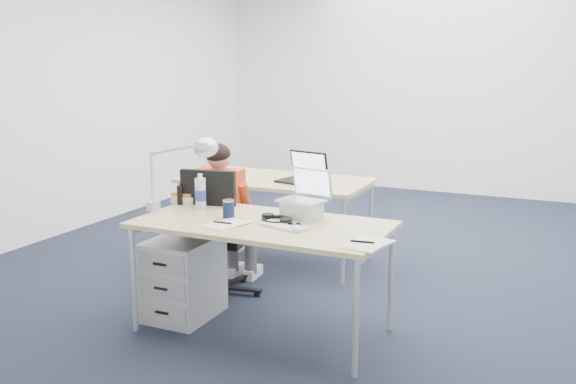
% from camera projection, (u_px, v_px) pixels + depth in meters
% --- Properties ---
extents(floor, '(7.00, 7.00, 0.00)m').
position_uv_depth(floor, '(349.00, 267.00, 5.46)').
color(floor, black).
rests_on(floor, ground).
extents(room, '(6.02, 7.02, 2.80)m').
position_uv_depth(room, '(353.00, 62.00, 5.11)').
color(room, white).
rests_on(room, ground).
extents(desk_near, '(1.60, 0.80, 0.73)m').
position_uv_depth(desk_near, '(262.00, 229.00, 4.05)').
color(desk_near, tan).
rests_on(desk_near, ground).
extents(desk_far, '(1.60, 0.80, 0.73)m').
position_uv_depth(desk_far, '(275.00, 184.00, 5.52)').
color(desk_far, tan).
rests_on(desk_far, ground).
extents(office_chair, '(0.72, 0.72, 0.98)m').
position_uv_depth(office_chair, '(219.00, 259.00, 4.78)').
color(office_chair, black).
rests_on(office_chair, ground).
extents(seated_person, '(0.35, 0.61, 1.13)m').
position_uv_depth(seated_person, '(227.00, 215.00, 4.87)').
color(seated_person, '#C5401C').
rests_on(seated_person, ground).
extents(drawer_pedestal_near, '(0.40, 0.50, 0.55)m').
position_uv_depth(drawer_pedestal_near, '(184.00, 278.00, 4.38)').
color(drawer_pedestal_near, '#ACAEB1').
rests_on(drawer_pedestal_near, ground).
extents(drawer_pedestal_far, '(0.40, 0.50, 0.55)m').
position_uv_depth(drawer_pedestal_far, '(212.00, 224.00, 5.79)').
color(drawer_pedestal_far, '#ACAEB1').
rests_on(drawer_pedestal_far, ground).
extents(silver_laptop, '(0.33, 0.28, 0.31)m').
position_uv_depth(silver_laptop, '(302.00, 195.00, 4.12)').
color(silver_laptop, silver).
rests_on(silver_laptop, desk_near).
extents(wireless_keyboard, '(0.34, 0.22, 0.02)m').
position_uv_depth(wireless_keyboard, '(283.00, 226.00, 3.92)').
color(wireless_keyboard, white).
rests_on(wireless_keyboard, desk_near).
extents(computer_mouse, '(0.09, 0.12, 0.04)m').
position_uv_depth(computer_mouse, '(297.00, 228.00, 3.83)').
color(computer_mouse, white).
rests_on(computer_mouse, desk_near).
extents(headphones, '(0.30, 0.27, 0.04)m').
position_uv_depth(headphones, '(277.00, 219.00, 4.05)').
color(headphones, black).
rests_on(headphones, desk_near).
extents(can_koozie, '(0.09, 0.09, 0.12)m').
position_uv_depth(can_koozie, '(229.00, 209.00, 4.14)').
color(can_koozie, '#141C3E').
rests_on(can_koozie, desk_near).
extents(water_bottle, '(0.08, 0.08, 0.24)m').
position_uv_depth(water_bottle, '(200.00, 191.00, 4.38)').
color(water_bottle, silver).
rests_on(water_bottle, desk_near).
extents(bear_figurine, '(0.10, 0.09, 0.16)m').
position_uv_depth(bear_figurine, '(192.00, 191.00, 4.59)').
color(bear_figurine, '#2B721E').
rests_on(bear_figurine, desk_near).
extents(book_stack, '(0.21, 0.18, 0.08)m').
position_uv_depth(book_stack, '(185.00, 197.00, 4.58)').
color(book_stack, silver).
rests_on(book_stack, desk_near).
extents(cordless_phone, '(0.04, 0.03, 0.14)m').
position_uv_depth(cordless_phone, '(180.00, 195.00, 4.52)').
color(cordless_phone, black).
rests_on(cordless_phone, desk_near).
extents(papers_left, '(0.24, 0.30, 0.01)m').
position_uv_depth(papers_left, '(225.00, 224.00, 3.98)').
color(papers_left, '#FFFB93').
rests_on(papers_left, desk_near).
extents(papers_right, '(0.26, 0.32, 0.01)m').
position_uv_depth(papers_right, '(366.00, 244.00, 3.55)').
color(papers_right, '#FFFB93').
rests_on(papers_right, desk_near).
extents(sunglasses, '(0.10, 0.06, 0.02)m').
position_uv_depth(sunglasses, '(294.00, 226.00, 3.92)').
color(sunglasses, black).
rests_on(sunglasses, desk_near).
extents(desk_lamp, '(0.51, 0.32, 0.55)m').
position_uv_depth(desk_lamp, '(172.00, 173.00, 4.23)').
color(desk_lamp, silver).
rests_on(desk_lamp, desk_near).
extents(dark_laptop, '(0.44, 0.43, 0.27)m').
position_uv_depth(dark_laptop, '(300.00, 167.00, 5.31)').
color(dark_laptop, black).
rests_on(dark_laptop, desk_far).
extents(far_cup, '(0.09, 0.09, 0.10)m').
position_uv_depth(far_cup, '(312.00, 174.00, 5.45)').
color(far_cup, white).
rests_on(far_cup, desk_far).
extents(far_papers, '(0.24, 0.32, 0.01)m').
position_uv_depth(far_papers, '(216.00, 172.00, 5.83)').
color(far_papers, white).
rests_on(far_papers, desk_far).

